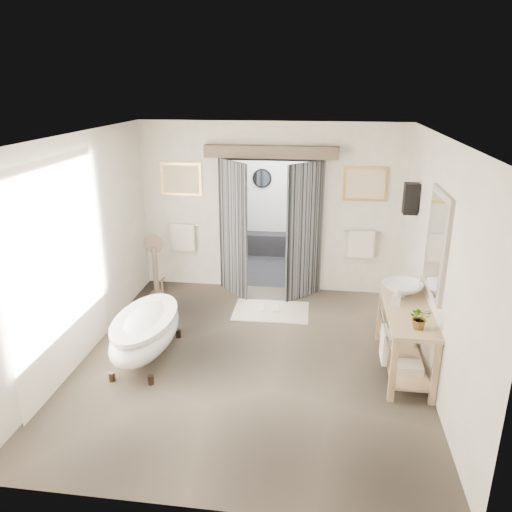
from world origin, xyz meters
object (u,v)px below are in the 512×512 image
object	(u,v)px
clawfoot_tub	(146,330)
rug	(271,311)
basin	(402,289)
vanity	(404,333)

from	to	relation	value
clawfoot_tub	rug	size ratio (longest dim) A/B	1.41
clawfoot_tub	basin	xyz separation A→B (m)	(3.31, 0.58, 0.54)
vanity	basin	size ratio (longest dim) A/B	3.07
rug	vanity	bearing A→B (deg)	-38.50
clawfoot_tub	vanity	world-z (taller)	vanity
vanity	rug	bearing A→B (deg)	141.50
rug	basin	xyz separation A→B (m)	(1.82, -1.06, 0.93)
vanity	clawfoot_tub	bearing A→B (deg)	-176.87
rug	basin	bearing A→B (deg)	-30.11
vanity	basin	distance (m)	0.59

